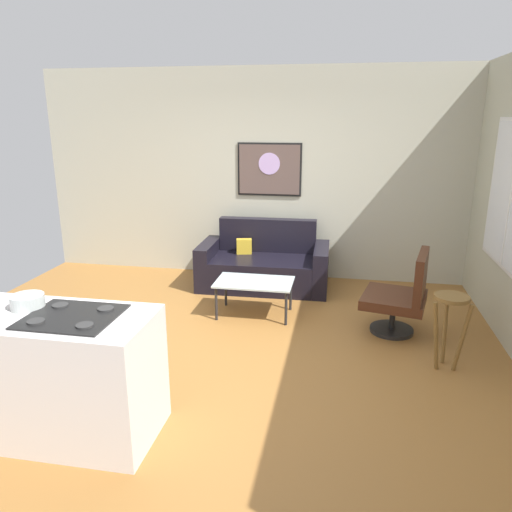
{
  "coord_description": "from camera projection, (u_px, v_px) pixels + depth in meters",
  "views": [
    {
      "loc": [
        1.0,
        -4.13,
        2.18
      ],
      "look_at": [
        0.08,
        0.9,
        0.7
      ],
      "focal_mm": 34.17,
      "sensor_mm": 36.0,
      "label": 1
    }
  ],
  "objects": [
    {
      "name": "armchair",
      "position": [
        402.0,
        295.0,
        4.96
      ],
      "size": [
        0.74,
        0.75,
        0.88
      ],
      "color": "black",
      "rests_on": "ground"
    },
    {
      "name": "ground",
      "position": [
        231.0,
        353.0,
        4.69
      ],
      "size": [
        6.4,
        6.4,
        0.04
      ],
      "primitive_type": "cube",
      "color": "olive"
    },
    {
      "name": "coffee_table",
      "position": [
        254.0,
        284.0,
        5.44
      ],
      "size": [
        0.86,
        0.52,
        0.4
      ],
      "color": "silver",
      "rests_on": "ground"
    },
    {
      "name": "couch",
      "position": [
        264.0,
        266.0,
        6.4
      ],
      "size": [
        1.68,
        0.86,
        0.85
      ],
      "color": "black",
      "rests_on": "ground"
    },
    {
      "name": "mixing_bowl",
      "position": [
        28.0,
        302.0,
        3.37
      ],
      "size": [
        0.23,
        0.23,
        0.1
      ],
      "color": "silver",
      "rests_on": "kitchen_counter"
    },
    {
      "name": "back_wall",
      "position": [
        271.0,
        175.0,
        6.58
      ],
      "size": [
        6.4,
        0.05,
        2.8
      ],
      "primitive_type": "cube",
      "color": "#B4B39F",
      "rests_on": "ground"
    },
    {
      "name": "kitchen_counter",
      "position": [
        40.0,
        373.0,
        3.4
      ],
      "size": [
        1.63,
        0.67,
        0.92
      ],
      "color": "silver",
      "rests_on": "ground"
    },
    {
      "name": "window",
      "position": [
        512.0,
        196.0,
        4.68
      ],
      "size": [
        0.03,
        1.45,
        1.46
      ],
      "color": "silver"
    },
    {
      "name": "bar_stool",
      "position": [
        450.0,
        314.0,
        4.24
      ],
      "size": [
        0.34,
        0.34,
        0.69
      ],
      "color": "brown",
      "rests_on": "ground"
    },
    {
      "name": "wall_painting",
      "position": [
        269.0,
        169.0,
        6.52
      ],
      "size": [
        0.87,
        0.03,
        0.7
      ],
      "color": "black"
    }
  ]
}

